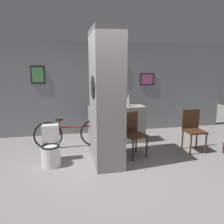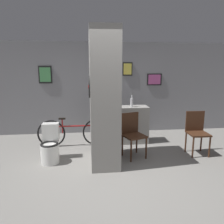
# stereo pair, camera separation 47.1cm
# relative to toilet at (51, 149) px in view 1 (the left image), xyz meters

# --- Properties ---
(ground_plane) EXTENTS (14.00, 14.00, 0.00)m
(ground_plane) POSITION_rel_toilet_xyz_m (1.23, -0.63, -0.32)
(ground_plane) COLOR gray
(wall_back) EXTENTS (8.00, 0.09, 2.60)m
(wall_back) POSITION_rel_toilet_xyz_m (1.23, 1.99, 0.98)
(wall_back) COLOR gray
(wall_back) RESTS_ON ground_plane
(pillar_center) EXTENTS (0.57, 1.02, 2.60)m
(pillar_center) POSITION_rel_toilet_xyz_m (1.10, -0.12, 0.98)
(pillar_center) COLOR gray
(pillar_center) RESTS_ON ground_plane
(counter_shelf) EXTENTS (1.41, 0.44, 0.93)m
(counter_shelf) POSITION_rel_toilet_xyz_m (1.58, 0.99, 0.14)
(counter_shelf) COLOR gray
(counter_shelf) RESTS_ON ground_plane
(toilet) EXTENTS (0.37, 0.53, 0.76)m
(toilet) POSITION_rel_toilet_xyz_m (0.00, 0.00, 0.00)
(toilet) COLOR white
(toilet) RESTS_ON ground_plane
(chair_near_pillar) EXTENTS (0.54, 0.54, 0.94)m
(chair_near_pillar) POSITION_rel_toilet_xyz_m (1.72, 0.10, 0.21)
(chair_near_pillar) COLOR #422616
(chair_near_pillar) RESTS_ON ground_plane
(chair_by_doorway) EXTENTS (0.43, 0.43, 0.94)m
(chair_by_doorway) POSITION_rel_toilet_xyz_m (3.16, 0.10, 0.21)
(chair_by_doorway) COLOR #422616
(chair_by_doorway) RESTS_ON ground_plane
(bicycle) EXTENTS (1.75, 0.42, 0.72)m
(bicycle) POSITION_rel_toilet_xyz_m (0.43, 0.85, 0.03)
(bicycle) COLOR black
(bicycle) RESTS_ON ground_plane
(bottle_tall) EXTENTS (0.07, 0.07, 0.33)m
(bottle_tall) POSITION_rel_toilet_xyz_m (1.86, 0.94, 0.73)
(bottle_tall) COLOR silver
(bottle_tall) RESTS_ON counter_shelf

